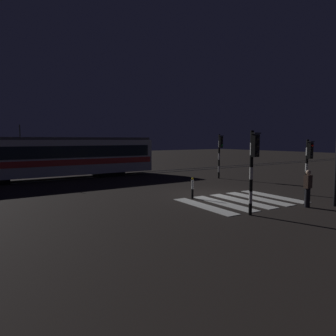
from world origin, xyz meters
The scene contains 10 objects.
ground_plane centered at (0.00, 0.00, 0.00)m, with size 120.00×120.00×0.00m, color black.
rail_near centered at (0.00, 11.12, 0.01)m, with size 80.00×0.12×0.03m, color #59595E.
rail_far centered at (0.00, 12.56, 0.01)m, with size 80.00×0.12×0.03m, color #59595E.
crosswalk_zebra centered at (0.00, -2.15, 0.01)m, with size 5.67×4.45×0.02m.
traffic_light_kerb_mid_left centered at (-1.87, -4.41, 2.27)m, with size 0.36×0.42×3.44m.
traffic_light_corner_near_right centered at (4.27, -3.11, 2.03)m, with size 0.36×0.42×3.08m.
traffic_light_corner_far_right centered at (5.40, 4.93, 2.30)m, with size 0.36×0.42×3.48m.
tram centered at (-5.40, 11.84, 1.75)m, with size 16.12×2.58×4.15m.
pedestrian_waiting_at_kerb centered at (1.39, -4.83, 0.88)m, with size 0.36×0.24×1.71m.
bollard_island_edge centered at (-1.61, -0.27, 0.56)m, with size 0.12×0.12×1.11m.
Camera 1 is at (-11.61, -12.49, 3.08)m, focal length 32.71 mm.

